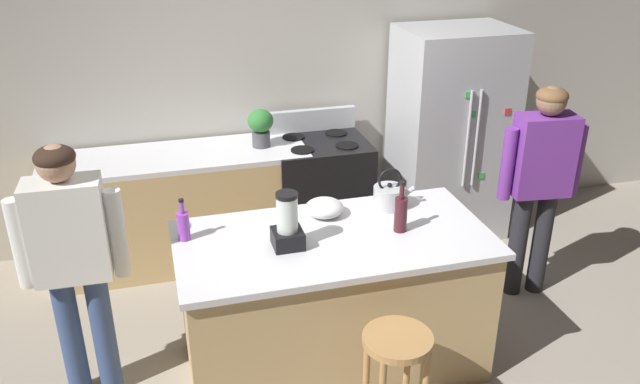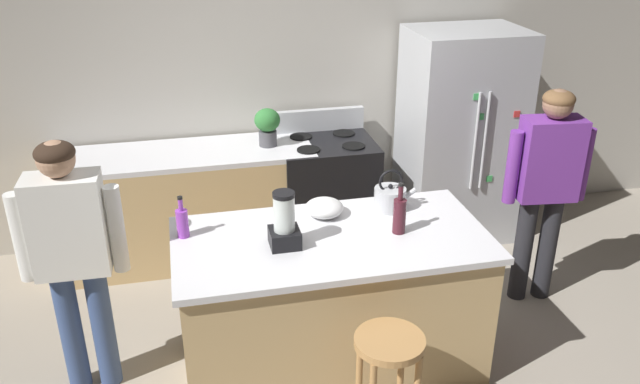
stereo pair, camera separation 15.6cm
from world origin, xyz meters
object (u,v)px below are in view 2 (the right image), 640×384
at_px(mixing_bowl, 324,208).
at_px(blender_appliance, 284,224).
at_px(person_by_island_left, 72,247).
at_px(bottle_wine, 399,215).
at_px(bar_stool, 388,365).
at_px(person_by_sink_right, 546,178).
at_px(refrigerator, 459,136).
at_px(tea_kettle, 390,197).
at_px(stove_range, 326,192).
at_px(bottle_soda, 182,222).
at_px(potted_plant, 267,124).
at_px(kitchen_island, 331,302).

bearing_deg(mixing_bowl, blender_appliance, -133.98).
height_order(person_by_island_left, bottle_wine, person_by_island_left).
bearing_deg(bar_stool, person_by_sink_right, 37.38).
bearing_deg(mixing_bowl, bottle_wine, -39.08).
bearing_deg(bottle_wine, person_by_island_left, 174.59).
bearing_deg(refrigerator, tea_kettle, -129.75).
relative_size(stove_range, mixing_bowl, 4.64).
bearing_deg(bottle_soda, blender_appliance, -22.99).
xyz_separation_m(stove_range, tea_kettle, (0.11, -1.25, 0.53)).
xyz_separation_m(potted_plant, blender_appliance, (-0.15, -1.59, -0.03)).
bearing_deg(person_by_island_left, person_by_sink_right, 5.11).
distance_m(person_by_island_left, tea_kettle, 1.89).
height_order(kitchen_island, mixing_bowl, mixing_bowl).
relative_size(person_by_sink_right, potted_plant, 5.27).
relative_size(potted_plant, bottle_wine, 0.95).
bearing_deg(blender_appliance, bottle_soda, 157.01).
bearing_deg(bar_stool, blender_appliance, 120.60).
height_order(refrigerator, bar_stool, refrigerator).
bearing_deg(stove_range, refrigerator, -1.25).
xyz_separation_m(person_by_island_left, bar_stool, (1.57, -0.87, -0.40)).
relative_size(potted_plant, tea_kettle, 1.09).
bearing_deg(person_by_island_left, stove_range, 37.92).
bearing_deg(bottle_soda, person_by_sink_right, 5.10).
xyz_separation_m(potted_plant, bottle_wine, (0.53, -1.58, -0.06)).
bearing_deg(person_by_sink_right, blender_appliance, -166.54).
distance_m(person_by_island_left, mixing_bowl, 1.47).
bearing_deg(bottle_soda, mixing_bowl, 5.15).
height_order(kitchen_island, bottle_soda, bottle_soda).
distance_m(person_by_sink_right, bottle_wine, 1.30).
relative_size(kitchen_island, bar_stool, 2.57).
bearing_deg(bottle_soda, bar_stool, -43.80).
bearing_deg(kitchen_island, refrigerator, 45.67).
distance_m(potted_plant, bottle_wine, 1.67).
bearing_deg(potted_plant, bottle_wine, -71.41).
distance_m(bottle_wine, mixing_bowl, 0.49).
xyz_separation_m(refrigerator, tea_kettle, (-1.02, -1.23, 0.11)).
relative_size(refrigerator, bottle_soda, 6.89).
distance_m(kitchen_island, bottle_soda, 1.02).
bearing_deg(kitchen_island, person_by_island_left, 174.43).
relative_size(person_by_sink_right, mixing_bowl, 6.68).
relative_size(kitchen_island, bottle_soda, 7.16).
bearing_deg(bottle_soda, stove_range, 48.65).
xyz_separation_m(bar_stool, blender_appliance, (-0.41, 0.69, 0.51)).
bearing_deg(kitchen_island, bar_stool, -80.30).
height_order(kitchen_island, stove_range, stove_range).
relative_size(person_by_sink_right, bottle_wine, 5.00).
relative_size(refrigerator, bottle_wine, 5.58).
bearing_deg(bottle_wine, blender_appliance, -179.47).
bearing_deg(refrigerator, person_by_sink_right, -82.03).
xyz_separation_m(refrigerator, stove_range, (-1.13, 0.02, -0.41)).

